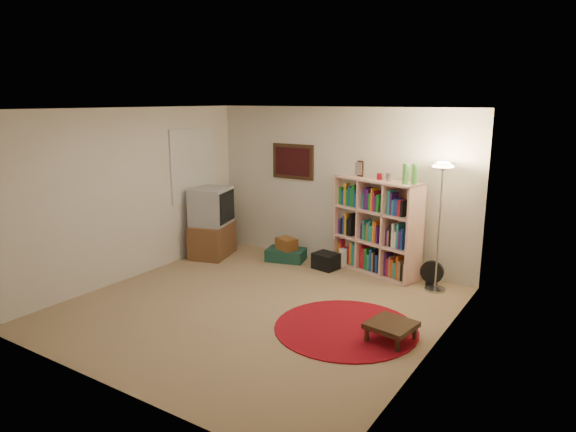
# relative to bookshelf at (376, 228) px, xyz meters

# --- Properties ---
(room) EXTENTS (4.54, 4.54, 2.54)m
(room) POSITION_rel_bookshelf_xyz_m (-0.76, -2.08, 0.56)
(room) COLOR #9B7D5B
(room) RESTS_ON ground
(bookshelf) EXTENTS (1.50, 0.81, 1.73)m
(bookshelf) POSITION_rel_bookshelf_xyz_m (0.00, 0.00, 0.00)
(bookshelf) COLOR #FFBEAA
(bookshelf) RESTS_ON ground
(floor_lamp) EXTENTS (0.36, 0.36, 1.81)m
(floor_lamp) POSITION_rel_bookshelf_xyz_m (1.04, -0.29, 0.80)
(floor_lamp) COLOR #A8AAAC
(floor_lamp) RESTS_ON ground
(floor_fan) EXTENTS (0.33, 0.19, 0.37)m
(floor_fan) POSITION_rel_bookshelf_xyz_m (0.95, -0.15, -0.51)
(floor_fan) COLOR black
(floor_fan) RESTS_ON ground
(tv_stand) EXTENTS (0.76, 0.93, 1.17)m
(tv_stand) POSITION_rel_bookshelf_xyz_m (-2.65, -0.73, -0.13)
(tv_stand) COLOR brown
(tv_stand) RESTS_ON ground
(suitcase) EXTENTS (0.70, 0.54, 0.20)m
(suitcase) POSITION_rel_bookshelf_xyz_m (-1.45, -0.28, -0.60)
(suitcase) COLOR #153B30
(suitcase) RESTS_ON ground
(wicker_basket) EXTENTS (0.39, 0.33, 0.19)m
(wicker_basket) POSITION_rel_bookshelf_xyz_m (-1.43, -0.30, -0.41)
(wicker_basket) COLOR brown
(wicker_basket) RESTS_ON suitcase
(duffel_bag) EXTENTS (0.41, 0.36, 0.25)m
(duffel_bag) POSITION_rel_bookshelf_xyz_m (-0.69, -0.29, -0.57)
(duffel_bag) COLOR black
(duffel_bag) RESTS_ON ground
(paper_towel) EXTENTS (0.15, 0.15, 0.28)m
(paper_towel) POSITION_rel_bookshelf_xyz_m (-0.53, -0.03, -0.56)
(paper_towel) COLOR white
(paper_towel) RESTS_ON ground
(red_rug) EXTENTS (1.67, 1.67, 0.01)m
(red_rug) POSITION_rel_bookshelf_xyz_m (0.55, -2.08, -0.69)
(red_rug) COLOR maroon
(red_rug) RESTS_ON ground
(side_table) EXTENTS (0.54, 0.54, 0.22)m
(side_table) POSITION_rel_bookshelf_xyz_m (1.11, -2.09, -0.52)
(side_table) COLOR black
(side_table) RESTS_ON ground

